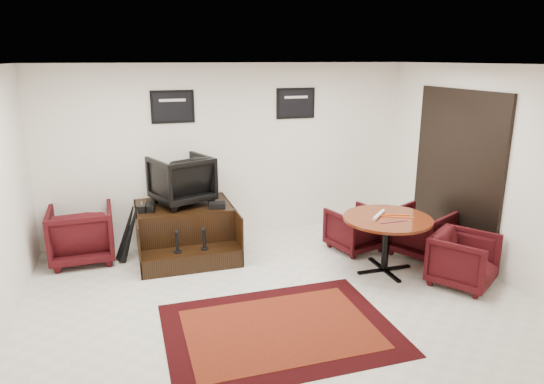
{
  "coord_description": "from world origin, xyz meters",
  "views": [
    {
      "loc": [
        -1.67,
        -5.11,
        2.87
      ],
      "look_at": [
        0.2,
        0.9,
        1.12
      ],
      "focal_mm": 32.0,
      "sensor_mm": 36.0,
      "label": 1
    }
  ],
  "objects": [
    {
      "name": "ground",
      "position": [
        0.0,
        0.0,
        0.0
      ],
      "size": [
        6.0,
        6.0,
        0.0
      ],
      "primitive_type": "plane",
      "color": "silver",
      "rests_on": "ground"
    },
    {
      "name": "room_shell",
      "position": [
        0.41,
        0.12,
        1.79
      ],
      "size": [
        6.02,
        5.02,
        2.81
      ],
      "color": "white",
      "rests_on": "ground"
    },
    {
      "name": "area_rug",
      "position": [
        -0.19,
        -0.64,
        0.01
      ],
      "size": [
        2.47,
        1.85,
        0.01
      ],
      "color": "black",
      "rests_on": "ground"
    },
    {
      "name": "shine_podium",
      "position": [
        -0.87,
        1.9,
        0.34
      ],
      "size": [
        1.42,
        1.46,
        0.73
      ],
      "color": "black",
      "rests_on": "ground"
    },
    {
      "name": "shine_chair",
      "position": [
        -0.87,
        2.04,
        1.14
      ],
      "size": [
        1.0,
        0.98,
        0.82
      ],
      "primitive_type": "imported",
      "rotation": [
        0.0,
        0.0,
        3.5
      ],
      "color": "black",
      "rests_on": "shine_podium"
    },
    {
      "name": "shoes_pair",
      "position": [
        -1.41,
        1.83,
        0.78
      ],
      "size": [
        0.26,
        0.31,
        0.1
      ],
      "color": "black",
      "rests_on": "shine_podium"
    },
    {
      "name": "polish_kit",
      "position": [
        -0.41,
        1.66,
        0.77
      ],
      "size": [
        0.27,
        0.21,
        0.08
      ],
      "primitive_type": "cube",
      "rotation": [
        0.0,
        0.0,
        -0.22
      ],
      "color": "black",
      "rests_on": "shine_podium"
    },
    {
      "name": "umbrella_black",
      "position": [
        -1.68,
        1.75,
        0.43
      ],
      "size": [
        0.32,
        0.12,
        0.86
      ],
      "primitive_type": null,
      "color": "black",
      "rests_on": "ground"
    },
    {
      "name": "umbrella_hooked",
      "position": [
        -1.73,
        1.86,
        0.42
      ],
      "size": [
        0.31,
        0.12,
        0.83
      ],
      "primitive_type": null,
      "color": "black",
      "rests_on": "ground"
    },
    {
      "name": "armchair_side",
      "position": [
        -2.35,
        2.01,
        0.45
      ],
      "size": [
        0.89,
        0.84,
        0.9
      ],
      "primitive_type": "imported",
      "rotation": [
        0.0,
        0.0,
        3.17
      ],
      "color": "black",
      "rests_on": "ground"
    },
    {
      "name": "meeting_table",
      "position": [
        1.68,
        0.37,
        0.69
      ],
      "size": [
        1.2,
        1.2,
        0.78
      ],
      "color": "#49180A",
      "rests_on": "ground"
    },
    {
      "name": "table_chair_back",
      "position": [
        1.63,
        1.22,
        0.36
      ],
      "size": [
        0.85,
        0.82,
        0.73
      ],
      "primitive_type": "imported",
      "rotation": [
        0.0,
        0.0,
        3.4
      ],
      "color": "black",
      "rests_on": "ground"
    },
    {
      "name": "table_chair_window",
      "position": [
        2.49,
        0.73,
        0.4
      ],
      "size": [
        0.99,
        1.01,
        0.79
      ],
      "primitive_type": "imported",
      "rotation": [
        0.0,
        0.0,
        2.04
      ],
      "color": "black",
      "rests_on": "ground"
    },
    {
      "name": "table_chair_corner",
      "position": [
        2.43,
        -0.3,
        0.38
      ],
      "size": [
        1.0,
        0.99,
        0.76
      ],
      "primitive_type": "imported",
      "rotation": [
        0.0,
        0.0,
        0.6
      ],
      "color": "black",
      "rests_on": "ground"
    },
    {
      "name": "paper_roll",
      "position": [
        1.58,
        0.44,
        0.81
      ],
      "size": [
        0.34,
        0.33,
        0.05
      ],
      "primitive_type": "cylinder",
      "rotation": [
        0.0,
        1.57,
        0.76
      ],
      "color": "silver",
      "rests_on": "meeting_table"
    },
    {
      "name": "table_clutter",
      "position": [
        1.77,
        0.34,
        0.79
      ],
      "size": [
        0.56,
        0.36,
        0.01
      ],
      "color": "#F24F0D",
      "rests_on": "meeting_table"
    }
  ]
}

